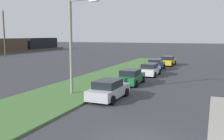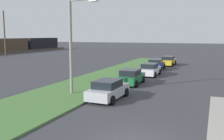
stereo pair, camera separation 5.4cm
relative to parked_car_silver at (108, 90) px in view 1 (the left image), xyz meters
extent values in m
cube|color=#477238|center=(3.16, 4.01, -0.66)|extent=(60.00, 6.00, 0.12)
cube|color=#B2B5BA|center=(0.05, 0.00, -0.15)|extent=(4.35, 1.92, 0.70)
cube|color=black|center=(-0.15, 0.00, 0.48)|extent=(2.25, 1.66, 0.55)
cylinder|color=black|center=(1.43, 0.86, -0.40)|extent=(0.65, 0.24, 0.64)
cylinder|color=black|center=(1.37, -0.94, -0.40)|extent=(0.65, 0.24, 0.64)
cylinder|color=black|center=(-1.27, 0.94, -0.40)|extent=(0.65, 0.24, 0.64)
cylinder|color=black|center=(-1.33, -0.86, -0.40)|extent=(0.65, 0.24, 0.64)
cube|color=#1E6B38|center=(6.29, 0.26, -0.15)|extent=(4.34, 1.89, 0.70)
cube|color=black|center=(6.09, 0.26, 0.48)|extent=(2.23, 1.65, 0.55)
cylinder|color=black|center=(7.62, 1.19, -0.40)|extent=(0.64, 0.23, 0.64)
cylinder|color=black|center=(7.66, -0.61, -0.40)|extent=(0.64, 0.23, 0.64)
cylinder|color=black|center=(4.92, 1.13, -0.40)|extent=(0.64, 0.23, 0.64)
cylinder|color=black|center=(4.96, -0.67, -0.40)|extent=(0.64, 0.23, 0.64)
cube|color=silver|center=(12.21, -0.18, -0.15)|extent=(4.32, 1.84, 0.70)
cube|color=black|center=(12.01, -0.18, 0.48)|extent=(2.22, 1.62, 0.55)
cylinder|color=black|center=(13.55, 0.74, -0.40)|extent=(0.64, 0.23, 0.64)
cylinder|color=black|center=(13.57, -1.06, -0.40)|extent=(0.64, 0.23, 0.64)
cylinder|color=black|center=(10.85, 0.71, -0.40)|extent=(0.64, 0.23, 0.64)
cylinder|color=black|center=(10.87, -1.09, -0.40)|extent=(0.64, 0.23, 0.64)
cube|color=#23389E|center=(17.77, 0.31, -0.15)|extent=(4.32, 1.84, 0.70)
cube|color=black|center=(17.57, 0.31, 0.48)|extent=(2.21, 1.62, 0.55)
cylinder|color=black|center=(19.11, 1.23, -0.40)|extent=(0.64, 0.23, 0.64)
cylinder|color=black|center=(19.13, -0.57, -0.40)|extent=(0.64, 0.23, 0.64)
cylinder|color=black|center=(16.41, 1.20, -0.40)|extent=(0.64, 0.23, 0.64)
cylinder|color=black|center=(16.43, -0.60, -0.40)|extent=(0.64, 0.23, 0.64)
cube|color=gold|center=(23.48, -0.38, -0.15)|extent=(4.34, 1.90, 0.70)
cube|color=black|center=(23.28, -0.37, 0.48)|extent=(2.24, 1.65, 0.55)
cylinder|color=black|center=(24.85, 0.49, -0.40)|extent=(0.64, 0.23, 0.64)
cylinder|color=black|center=(24.81, -1.31, -0.40)|extent=(0.64, 0.23, 0.64)
cylinder|color=black|center=(22.15, 0.55, -0.40)|extent=(0.64, 0.23, 0.64)
cylinder|color=black|center=(22.11, -1.25, -0.40)|extent=(0.64, 0.23, 0.64)
cube|color=#473828|center=(36.03, 45.33, 1.48)|extent=(14.00, 3.00, 3.40)
cube|color=black|center=(51.23, 45.33, 1.48)|extent=(14.00, 3.00, 3.40)
cylinder|color=gray|center=(0.33, 3.35, 3.03)|extent=(0.24, 0.24, 7.50)
cylinder|color=gray|center=(0.05, 2.18, 6.63)|extent=(0.67, 2.36, 0.12)
cube|color=silver|center=(-0.22, 1.01, 6.53)|extent=(0.51, 0.76, 0.24)
cylinder|color=brown|center=(25.83, 35.44, 4.28)|extent=(0.30, 0.30, 10.00)
camera|label=1|loc=(-17.10, -7.20, 4.01)|focal=40.86mm
camera|label=2|loc=(-17.08, -7.25, 4.01)|focal=40.86mm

